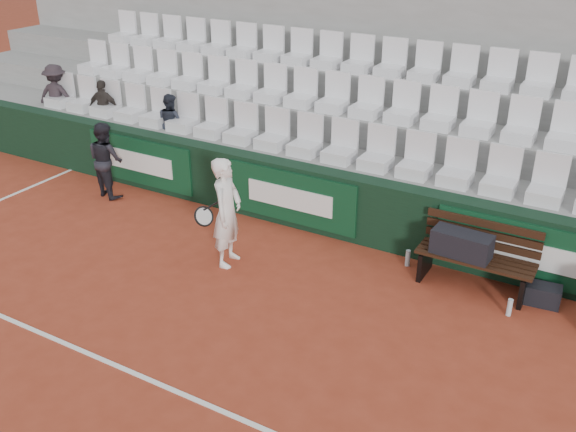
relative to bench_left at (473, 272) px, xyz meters
The scene contains 20 objects.
ground 4.46m from the bench_left, 127.60° to the right, with size 80.00×80.00×0.00m, color #9B3923.
court_baseline 4.46m from the bench_left, 127.60° to the right, with size 18.00×0.06×0.01m, color white.
back_barrier 2.70m from the bench_left, behind, with size 18.00×0.34×1.00m.
grandstand_tier_front 2.94m from the bench_left, 158.07° to the left, with size 18.00×0.95×1.00m, color gray.
grandstand_tier_mid 3.44m from the bench_left, 143.06° to the left, with size 18.00×0.95×1.45m, color gray.
grandstand_tier_back 4.11m from the bench_left, 132.24° to the left, with size 18.00×0.95×1.90m, color gray.
grandstand_rear_wall 4.94m from the bench_left, 126.91° to the left, with size 18.00×0.30×4.40m, color #969694.
seat_row_front 3.07m from the bench_left, 161.31° to the left, with size 11.90×0.44×0.63m, color silver.
seat_row_mid 3.64m from the bench_left, 145.49° to the left, with size 11.90×0.44×0.63m, color white.
seat_row_back 4.39m from the bench_left, 133.96° to the left, with size 11.90×0.44×0.63m, color white.
bench_left is the anchor object (origin of this frame).
sports_bag_left 0.43m from the bench_left, 167.16° to the right, with size 0.76×0.32×0.32m, color black.
sports_bag_ground 0.88m from the bench_left, ahead, with size 0.43×0.26×0.26m, color black.
water_bottle_near 0.94m from the bench_left, behind, with size 0.07×0.07×0.24m, color silver.
water_bottle_far 0.72m from the bench_left, 36.34° to the right, with size 0.06×0.06×0.23m, color silver.
tennis_player 3.36m from the bench_left, 161.57° to the right, with size 0.73×0.63×1.56m.
ball_kid 6.27m from the bench_left, behind, with size 0.63×0.49×1.30m, color black.
spectator_a 8.71m from the bench_left, behind, with size 0.80×0.46×1.23m, color #282025.
spectator_b 7.49m from the bench_left, behind, with size 0.63×0.26×1.08m, color #2E2925.
spectator_c 5.94m from the bench_left, behind, with size 0.50×0.39×1.04m, color #1E222D.
Camera 1 is at (4.19, -3.90, 4.55)m, focal length 40.00 mm.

